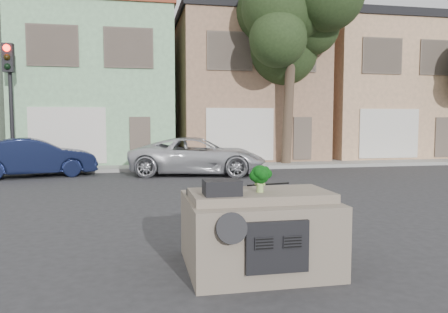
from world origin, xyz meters
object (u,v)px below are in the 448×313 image
object	(u,v)px
navy_sedan	(35,177)
traffic_signal	(11,109)
broccoli	(260,178)
silver_pickup	(198,175)

from	to	relation	value
navy_sedan	traffic_signal	distance (m)	3.04
traffic_signal	broccoli	bearing A→B (deg)	-63.06
broccoli	navy_sedan	bearing A→B (deg)	115.16
navy_sedan	silver_pickup	size ratio (longest dim) A/B	0.84
traffic_signal	navy_sedan	bearing A→B (deg)	-49.29
silver_pickup	broccoli	distance (m)	11.07
navy_sedan	traffic_signal	bearing A→B (deg)	27.69
silver_pickup	traffic_signal	bearing A→B (deg)	88.43
navy_sedan	broccoli	bearing A→B (deg)	-167.86
navy_sedan	silver_pickup	distance (m)	6.07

